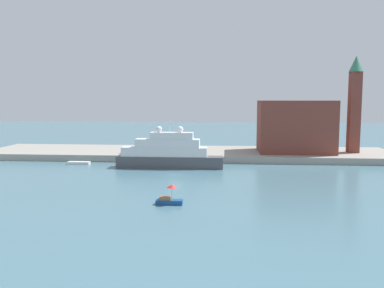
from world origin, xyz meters
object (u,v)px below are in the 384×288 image
object	(u,v)px
person_figure	(151,150)
mooring_bollard	(187,154)
large_yacht	(168,154)
parked_car	(129,151)
small_motorboat	(169,198)
harbor_building	(295,126)
bell_tower	(355,101)
work_barge	(79,163)

from	to	relation	value
person_figure	mooring_bollard	bearing A→B (deg)	-24.41
large_yacht	mooring_bollard	world-z (taller)	large_yacht
large_yacht	parked_car	bearing A→B (deg)	136.88
small_motorboat	harbor_building	world-z (taller)	harbor_building
mooring_bollard	bell_tower	bearing A→B (deg)	12.36
small_motorboat	parked_car	size ratio (longest dim) A/B	1.03
large_yacht	harbor_building	world-z (taller)	harbor_building
person_figure	bell_tower	bearing A→B (deg)	5.37
work_barge	mooring_bollard	distance (m)	26.47
small_motorboat	bell_tower	bearing A→B (deg)	50.48
harbor_building	bell_tower	xyz separation A→B (m)	(15.08, 0.01, 6.81)
parked_car	mooring_bollard	bearing A→B (deg)	-9.03
small_motorboat	bell_tower	distance (m)	67.05
large_yacht	parked_car	size ratio (longest dim) A/B	6.33
large_yacht	small_motorboat	xyz separation A→B (m)	(4.86, -32.42, -2.36)
person_figure	work_barge	bearing A→B (deg)	-148.03
small_motorboat	harbor_building	bearing A→B (deg)	62.23
harbor_building	mooring_bollard	distance (m)	30.22
work_barge	large_yacht	bearing A→B (deg)	-7.98
small_motorboat	person_figure	distance (m)	46.92
harbor_building	bell_tower	world-z (taller)	bell_tower
large_yacht	mooring_bollard	size ratio (longest dim) A/B	38.54
person_figure	harbor_building	bearing A→B (deg)	7.49
large_yacht	person_figure	world-z (taller)	large_yacht
small_motorboat	work_barge	size ratio (longest dim) A/B	0.74
harbor_building	mooring_bollard	bearing A→B (deg)	-161.37
mooring_bollard	work_barge	bearing A→B (deg)	-167.92
bell_tower	parked_car	bearing A→B (deg)	-173.17
small_motorboat	work_barge	xyz separation A→B (m)	(-27.21, 35.55, -0.61)
bell_tower	person_figure	world-z (taller)	bell_tower
work_barge	small_motorboat	bearing A→B (deg)	-52.57
bell_tower	parked_car	distance (m)	60.22
mooring_bollard	small_motorboat	bearing A→B (deg)	-88.08
large_yacht	harbor_building	bearing A→B (deg)	29.91
work_barge	bell_tower	size ratio (longest dim) A/B	0.21
parked_car	mooring_bollard	size ratio (longest dim) A/B	6.09
harbor_building	parked_car	distance (m)	44.30
work_barge	harbor_building	world-z (taller)	harbor_building
person_figure	parked_car	bearing A→B (deg)	-159.84
small_motorboat	bell_tower	world-z (taller)	bell_tower
large_yacht	person_figure	xyz separation A→B (m)	(-6.34, 13.12, -0.88)
large_yacht	parked_car	world-z (taller)	large_yacht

